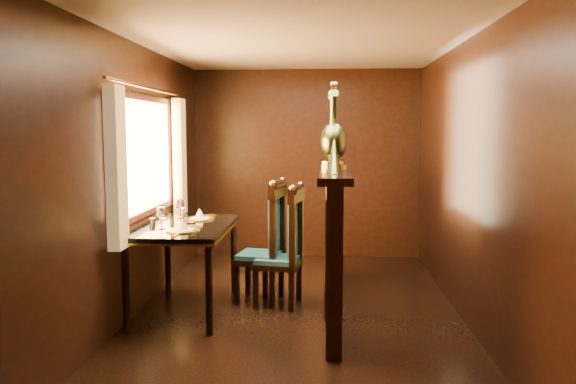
% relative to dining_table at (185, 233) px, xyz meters
% --- Properties ---
extents(ground, '(5.00, 5.00, 0.00)m').
position_rel_dining_table_xyz_m(ground, '(1.05, -0.09, -0.75)').
color(ground, black).
rests_on(ground, ground).
extents(room_shell, '(3.04, 5.04, 2.52)m').
position_rel_dining_table_xyz_m(room_shell, '(0.97, -0.07, 0.83)').
color(room_shell, black).
rests_on(room_shell, ground).
extents(partition, '(0.26, 2.70, 1.36)m').
position_rel_dining_table_xyz_m(partition, '(1.37, 0.21, -0.04)').
color(partition, black).
rests_on(partition, ground).
extents(dining_table, '(0.84, 1.39, 1.02)m').
position_rel_dining_table_xyz_m(dining_table, '(0.00, 0.00, 0.00)').
color(dining_table, black).
rests_on(dining_table, ground).
extents(chair_left, '(0.51, 0.53, 1.23)m').
position_rel_dining_table_xyz_m(chair_left, '(0.77, 0.35, -0.11)').
color(chair_left, black).
rests_on(chair_left, ground).
extents(chair_right, '(0.49, 0.51, 1.20)m').
position_rel_dining_table_xyz_m(chair_right, '(0.96, 0.21, -0.12)').
color(chair_right, black).
rests_on(chair_right, ground).
extents(peacock_left, '(0.24, 0.64, 0.76)m').
position_rel_dining_table_xyz_m(peacock_left, '(1.38, -0.20, 0.99)').
color(peacock_left, '#194D3A').
rests_on(peacock_left, partition).
extents(peacock_right, '(0.25, 0.66, 0.79)m').
position_rel_dining_table_xyz_m(peacock_right, '(1.38, 0.40, 1.01)').
color(peacock_right, '#194D3A').
rests_on(peacock_right, partition).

